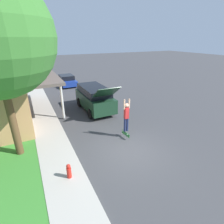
{
  "coord_description": "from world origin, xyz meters",
  "views": [
    {
      "loc": [
        -4.38,
        -6.74,
        5.72
      ],
      "look_at": [
        0.45,
        2.92,
        1.11
      ],
      "focal_mm": 28.0,
      "sensor_mm": 36.0,
      "label": 1
    }
  ],
  "objects_px": {
    "skateboard": "(125,134)",
    "fire_hydrant": "(69,171)",
    "suv_parked": "(95,98)",
    "car_down_street": "(67,80)",
    "skateboarder": "(126,115)"
  },
  "relations": [
    {
      "from": "skateboarder",
      "to": "fire_hydrant",
      "type": "bearing_deg",
      "value": -154.05
    },
    {
      "from": "car_down_street",
      "to": "skateboarder",
      "type": "height_order",
      "value": "skateboarder"
    },
    {
      "from": "suv_parked",
      "to": "skateboard",
      "type": "height_order",
      "value": "suv_parked"
    },
    {
      "from": "car_down_street",
      "to": "fire_hydrant",
      "type": "xyz_separation_m",
      "value": [
        -3.76,
        -16.5,
        -0.21
      ]
    },
    {
      "from": "suv_parked",
      "to": "fire_hydrant",
      "type": "relative_size",
      "value": 7.75
    },
    {
      "from": "suv_parked",
      "to": "car_down_street",
      "type": "xyz_separation_m",
      "value": [
        -0.15,
        9.54,
        -0.45
      ]
    },
    {
      "from": "skateboarder",
      "to": "car_down_street",
      "type": "bearing_deg",
      "value": 90.94
    },
    {
      "from": "fire_hydrant",
      "to": "suv_parked",
      "type": "bearing_deg",
      "value": 60.64
    },
    {
      "from": "skateboarder",
      "to": "suv_parked",
      "type": "bearing_deg",
      "value": 90.95
    },
    {
      "from": "skateboarder",
      "to": "skateboard",
      "type": "xyz_separation_m",
      "value": [
        -0.06,
        -0.08,
        -1.23
      ]
    },
    {
      "from": "skateboard",
      "to": "fire_hydrant",
      "type": "bearing_deg",
      "value": -154.58
    },
    {
      "from": "car_down_street",
      "to": "fire_hydrant",
      "type": "distance_m",
      "value": 16.93
    },
    {
      "from": "skateboard",
      "to": "fire_hydrant",
      "type": "relative_size",
      "value": 1.16
    },
    {
      "from": "car_down_street",
      "to": "skateboard",
      "type": "bearing_deg",
      "value": -89.32
    },
    {
      "from": "skateboard",
      "to": "fire_hydrant",
      "type": "distance_m",
      "value": 4.36
    }
  ]
}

